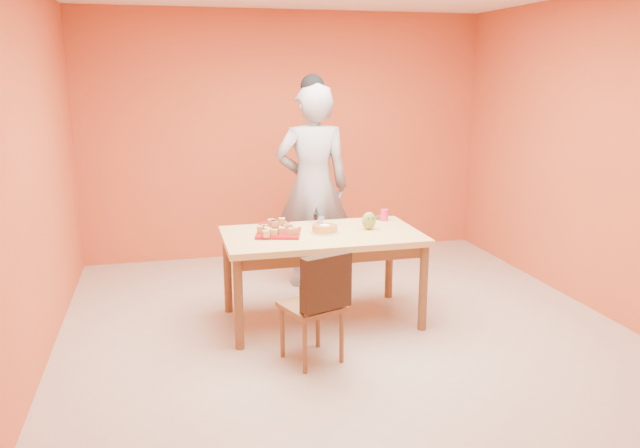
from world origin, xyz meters
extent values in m
plane|color=#BFB5A3|center=(0.00, 0.00, 0.00)|extent=(5.00, 5.00, 0.00)
plane|color=#D75631|center=(0.00, 2.50, 1.35)|extent=(4.50, 0.00, 4.50)
plane|color=#D75631|center=(-2.25, 0.00, 1.35)|extent=(0.00, 5.00, 5.00)
plane|color=#D75631|center=(2.25, 0.00, 1.35)|extent=(0.00, 5.00, 5.00)
cube|color=#EED27C|center=(-0.13, 0.40, 0.73)|extent=(1.60, 0.90, 0.05)
cube|color=brown|center=(-0.13, 0.40, 0.66)|extent=(1.48, 0.78, 0.10)
cylinder|color=brown|center=(-0.87, 0.01, 0.35)|extent=(0.07, 0.07, 0.71)
cylinder|color=brown|center=(-0.87, 0.79, 0.35)|extent=(0.07, 0.07, 0.71)
cylinder|color=brown|center=(0.61, 0.01, 0.35)|extent=(0.07, 0.07, 0.71)
cylinder|color=brown|center=(0.61, 0.79, 0.35)|extent=(0.07, 0.07, 0.71)
imported|color=gray|center=(0.02, 1.33, 0.97)|extent=(0.75, 0.53, 1.94)
cube|color=maroon|center=(-0.48, 0.44, 0.77)|extent=(0.43, 0.43, 0.02)
cylinder|color=maroon|center=(-0.46, 0.75, 0.77)|extent=(0.29, 0.29, 0.02)
cylinder|color=silver|center=(-0.11, 0.41, 0.77)|extent=(0.32, 0.32, 0.01)
cylinder|color=gold|center=(-0.11, 0.41, 0.80)|extent=(0.24, 0.24, 0.05)
cube|color=white|center=(-0.10, 0.59, 0.83)|extent=(0.13, 0.26, 0.01)
ellipsoid|color=olive|center=(0.28, 0.43, 0.83)|extent=(0.13, 0.11, 0.15)
cylinder|color=#DB2053|center=(0.51, 0.69, 0.81)|extent=(0.07, 0.07, 0.10)
cylinder|color=#341C0E|center=(0.50, 0.75, 0.77)|extent=(0.11, 0.11, 0.03)
camera|label=1|loc=(-1.36, -4.37, 2.03)|focal=35.00mm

